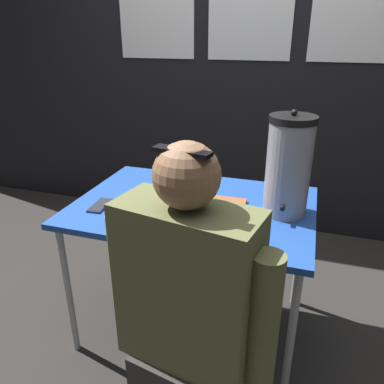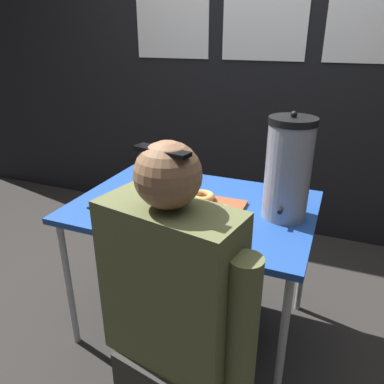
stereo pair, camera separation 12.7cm
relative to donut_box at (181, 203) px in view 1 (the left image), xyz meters
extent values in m
plane|color=#2D2B28|center=(0.04, 0.05, -0.74)|extent=(12.00, 12.00, 0.00)
cube|color=black|center=(0.04, 1.37, 0.58)|extent=(6.00, 0.10, 2.65)
cube|color=white|center=(-0.64, 1.32, 0.84)|extent=(0.58, 0.01, 0.60)
cube|color=white|center=(0.04, 1.32, 0.84)|extent=(0.58, 0.01, 0.60)
cube|color=white|center=(0.73, 1.32, 0.84)|extent=(0.58, 0.01, 0.60)
cube|color=#1E479E|center=(0.04, 0.05, -0.04)|extent=(1.10, 0.77, 0.03)
cylinder|color=#ADADB2|center=(-0.46, -0.29, -0.40)|extent=(0.03, 0.03, 0.69)
cylinder|color=#ADADB2|center=(0.55, -0.29, -0.40)|extent=(0.03, 0.03, 0.69)
cylinder|color=#ADADB2|center=(-0.46, 0.39, -0.40)|extent=(0.03, 0.03, 0.69)
cylinder|color=#ADADB2|center=(0.55, 0.39, -0.40)|extent=(0.03, 0.03, 0.69)
cube|color=brown|center=(0.02, 0.01, -0.02)|extent=(0.53, 0.29, 0.02)
cube|color=brown|center=(0.02, -0.12, 0.01)|extent=(0.53, 0.02, 0.04)
torus|color=#E0A85B|center=(-0.17, -0.06, 0.01)|extent=(0.17, 0.17, 0.03)
torus|color=tan|center=(-0.05, -0.06, 0.01)|extent=(0.17, 0.17, 0.03)
torus|color=#E1A95D|center=(0.08, -0.05, 0.01)|extent=(0.16, 0.16, 0.03)
torus|color=#E5AD60|center=(0.21, -0.05, 0.01)|extent=(0.14, 0.14, 0.03)
torus|color=tan|center=(-0.18, 0.07, 0.01)|extent=(0.16, 0.16, 0.03)
torus|color=#E5AC60|center=(-0.05, 0.07, 0.01)|extent=(0.17, 0.17, 0.03)
torus|color=tan|center=(0.08, 0.08, 0.01)|extent=(0.17, 0.17, 0.03)
cylinder|color=#939399|center=(0.45, 0.09, 0.18)|extent=(0.19, 0.19, 0.41)
cylinder|color=black|center=(0.45, 0.09, 0.40)|extent=(0.20, 0.20, 0.03)
sphere|color=black|center=(0.45, 0.09, 0.42)|extent=(0.03, 0.03, 0.03)
cylinder|color=black|center=(0.45, -0.01, 0.05)|extent=(0.02, 0.05, 0.02)
cube|color=#2D334C|center=(-0.36, -0.11, -0.02)|extent=(0.08, 0.15, 0.01)
cube|color=#2D333D|center=(-0.36, -0.11, -0.01)|extent=(0.07, 0.14, 0.00)
cube|color=#60663D|center=(0.22, -0.57, -0.01)|extent=(0.46, 0.27, 0.55)
sphere|color=#8E6647|center=(0.22, -0.57, 0.36)|extent=(0.19, 0.19, 0.19)
cube|color=black|center=(0.21, -0.59, 0.44)|extent=(0.17, 0.07, 0.01)
cylinder|color=#60663D|center=(0.46, -0.61, -0.04)|extent=(0.10, 0.10, 0.44)
cylinder|color=#60663D|center=(-0.03, -0.52, -0.04)|extent=(0.10, 0.10, 0.44)
camera|label=1|loc=(0.52, -1.46, 0.72)|focal=35.00mm
camera|label=2|loc=(0.64, -1.42, 0.72)|focal=35.00mm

